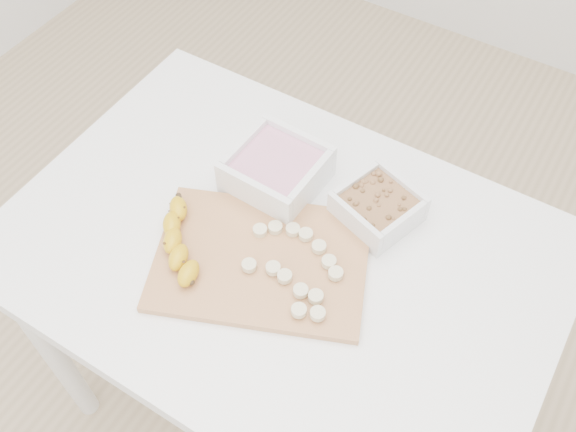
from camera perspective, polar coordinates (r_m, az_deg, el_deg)
The scene contains 7 objects.
ground at distance 1.83m, azimuth -0.51°, elevation -16.00°, with size 3.50×3.50×0.00m, color #C6AD89.
table at distance 1.24m, azimuth -0.72°, elevation -5.25°, with size 1.00×0.70×0.75m.
bowl_yogurt at distance 1.22m, azimuth -1.01°, elevation 4.15°, with size 0.17×0.17×0.08m.
bowl_granola at distance 1.19m, azimuth 7.98°, elevation 0.81°, with size 0.17×0.17×0.06m.
cutting_board at distance 1.14m, azimuth -2.41°, elevation -3.93°, with size 0.37×0.27×0.01m, color tan.
banana at distance 1.15m, azimuth -9.59°, elevation -2.33°, with size 0.05×0.19×0.03m, color gold, non-canonical shape.
banana_slices at distance 1.11m, azimuth 0.78°, elevation -4.40°, with size 0.20×0.17×0.02m.
Camera 1 is at (0.35, -0.55, 1.71)m, focal length 40.00 mm.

